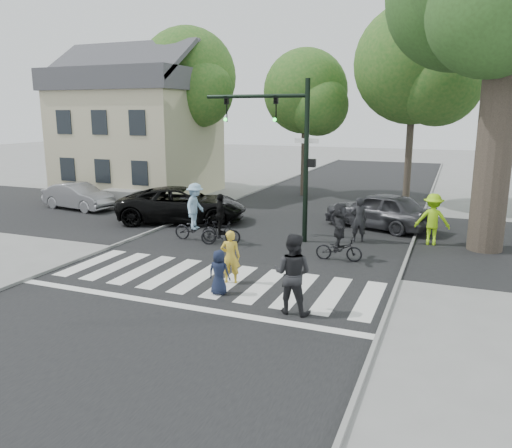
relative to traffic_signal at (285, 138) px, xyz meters
The scene contains 23 objects.
ground 7.33m from the traffic_signal, 93.27° to the right, with size 120.00×120.00×0.00m, color gray.
road_stem 4.09m from the traffic_signal, 106.46° to the right, with size 10.00×70.00×0.01m, color black.
road_cross 4.31m from the traffic_signal, 101.11° to the left, with size 70.00×10.00×0.01m, color black.
curb_left 6.74m from the traffic_signal, 167.50° to the right, with size 0.10×70.00×0.10m, color gray.
curb_right 6.19m from the traffic_signal, 14.31° to the right, with size 0.10×70.00×0.10m, color gray.
crosswalk 6.78m from the traffic_signal, 93.66° to the right, with size 10.00×3.85×0.01m.
traffic_signal is the anchor object (origin of this frame).
bg_tree_0 17.31m from the traffic_signal, 145.17° to the left, with size 5.46×5.20×8.97m.
bg_tree_1 13.26m from the traffic_signal, 134.31° to the left, with size 6.09×5.80×9.80m.
bg_tree_2 10.80m from the traffic_signal, 101.45° to the left, with size 5.04×4.80×8.40m.
bg_tree_3 10.35m from the traffic_signal, 66.46° to the left, with size 6.30×6.00×10.20m.
house 14.17m from the traffic_signal, 146.70° to the left, with size 8.40×8.10×8.82m.
pedestrian_woman 6.14m from the traffic_signal, 87.89° to the right, with size 0.57×0.37×1.55m, color gold.
pedestrian_child 7.06m from the traffic_signal, 87.24° to the right, with size 0.60×0.39×1.23m, color #181F36.
pedestrian_adult 7.75m from the traffic_signal, 69.53° to the right, with size 0.97×0.76×2.00m, color black.
cyclist_left 4.47m from the traffic_signal, 156.29° to the right, with size 1.78×1.17×2.22m.
cyclist_mid 3.98m from the traffic_signal, 141.16° to the right, with size 1.51×0.96×1.92m.
cyclist_right 4.45m from the traffic_signal, 36.83° to the right, with size 1.57×1.46×1.94m.
car_suv 6.26m from the traffic_signal, 165.23° to the left, with size 2.61×5.66×1.57m, color black.
car_silver 12.31m from the traffic_signal, 169.86° to the left, with size 1.40×4.02×1.32m, color gray.
car_grey 5.54m from the traffic_signal, 47.33° to the left, with size 1.86×4.61×1.57m, color #36363B.
bystander_hivis 6.24m from the traffic_signal, 14.35° to the left, with size 1.24×0.71×1.92m, color #A1EB15.
bystander_dark 4.17m from the traffic_signal, 16.80° to the left, with size 0.62×0.41×1.71m, color black.
Camera 1 is at (6.33, -11.53, 4.79)m, focal length 35.00 mm.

